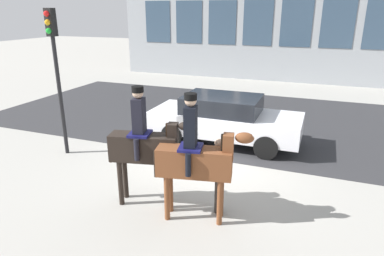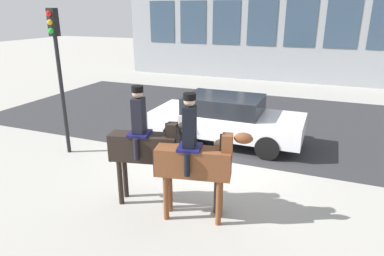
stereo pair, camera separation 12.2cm
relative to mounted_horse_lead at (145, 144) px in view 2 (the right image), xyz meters
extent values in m
plane|color=#9E9B93|center=(0.52, 2.19, -1.37)|extent=(80.00, 80.00, 0.00)
cube|color=#2D2D30|center=(0.52, 6.94, -1.37)|extent=(19.69, 8.50, 0.01)
cube|color=#33475B|center=(-7.07, 15.02, 1.98)|extent=(1.73, 0.02, 2.57)
cube|color=#33475B|center=(-4.90, 15.02, 1.98)|extent=(1.73, 0.02, 2.57)
cube|color=#33475B|center=(-2.73, 15.02, 1.98)|extent=(1.73, 0.02, 2.57)
cube|color=#33475B|center=(-0.57, 15.02, 1.98)|extent=(1.73, 0.02, 2.57)
cube|color=#33475B|center=(1.60, 15.02, 1.98)|extent=(1.73, 0.02, 2.57)
cube|color=#33475B|center=(3.77, 15.02, 1.98)|extent=(1.73, 0.02, 2.57)
cube|color=black|center=(-0.03, -0.01, -0.06)|extent=(1.48, 0.74, 0.57)
cylinder|color=black|center=(0.44, 0.25, -0.86)|extent=(0.11, 0.11, 1.02)
cylinder|color=black|center=(0.51, -0.05, -0.86)|extent=(0.11, 0.11, 1.02)
cylinder|color=black|center=(-0.56, 0.03, -0.86)|extent=(0.11, 0.11, 1.02)
cylinder|color=black|center=(-0.49, -0.27, -0.86)|extent=(0.11, 0.11, 1.02)
cube|color=black|center=(0.58, 0.13, 0.26)|extent=(0.25, 0.28, 0.48)
cube|color=#382314|center=(0.47, 0.10, 0.28)|extent=(0.06, 0.09, 0.43)
ellipsoid|color=black|center=(0.84, 0.19, 0.45)|extent=(0.34, 0.26, 0.18)
cube|color=silver|center=(0.93, 0.21, 0.47)|extent=(0.12, 0.07, 0.07)
cylinder|color=#382314|center=(-0.76, -0.17, -0.17)|extent=(0.09, 0.09, 0.55)
cube|color=#14144C|center=(-0.10, -0.02, 0.24)|extent=(0.52, 0.56, 0.05)
cube|color=black|center=(-0.10, -0.02, 0.63)|extent=(0.28, 0.36, 0.72)
sphere|color=#D1A889|center=(-0.10, -0.02, 1.10)|extent=(0.22, 0.22, 0.22)
cylinder|color=black|center=(-0.10, -0.02, 1.18)|extent=(0.24, 0.24, 0.12)
cylinder|color=black|center=(-0.16, 0.24, -0.01)|extent=(0.11, 0.11, 0.46)
cylinder|color=black|center=(-0.04, -0.29, -0.01)|extent=(0.11, 0.11, 0.46)
cube|color=brown|center=(1.17, -0.18, -0.13)|extent=(1.52, 0.72, 0.56)
cylinder|color=brown|center=(1.65, 0.08, -0.89)|extent=(0.11, 0.11, 0.96)
cylinder|color=brown|center=(1.72, -0.22, -0.89)|extent=(0.11, 0.11, 0.96)
cylinder|color=brown|center=(0.62, -0.13, -0.89)|extent=(0.11, 0.11, 0.96)
cylinder|color=brown|center=(0.68, -0.43, -0.89)|extent=(0.11, 0.11, 0.96)
cube|color=brown|center=(1.80, -0.05, 0.22)|extent=(0.24, 0.28, 0.53)
cube|color=black|center=(1.68, -0.07, 0.24)|extent=(0.05, 0.09, 0.48)
ellipsoid|color=brown|center=(2.09, 0.01, 0.43)|extent=(0.39, 0.26, 0.21)
cube|color=silver|center=(2.19, 0.03, 0.45)|extent=(0.14, 0.07, 0.09)
cylinder|color=black|center=(0.41, -0.33, -0.23)|extent=(0.09, 0.09, 0.55)
cube|color=#14144C|center=(1.10, -0.19, 0.17)|extent=(0.53, 0.56, 0.05)
cube|color=black|center=(1.10, -0.19, 0.59)|extent=(0.28, 0.36, 0.78)
sphere|color=#D1A889|center=(1.10, -0.19, 1.10)|extent=(0.22, 0.22, 0.22)
cylinder|color=black|center=(1.10, -0.19, 1.17)|extent=(0.24, 0.24, 0.12)
cylinder|color=black|center=(1.04, 0.07, -0.07)|extent=(0.11, 0.11, 0.45)
cylinder|color=black|center=(1.15, -0.46, -0.07)|extent=(0.11, 0.11, 0.45)
cylinder|color=#332D28|center=(1.55, 0.17, -0.96)|extent=(0.13, 0.13, 0.83)
cylinder|color=#332D28|center=(1.53, 0.33, -0.96)|extent=(0.13, 0.13, 0.83)
cube|color=#332D28|center=(1.54, 0.25, -0.24)|extent=(0.28, 0.43, 0.60)
sphere|color=#D1A889|center=(1.54, 0.25, 0.15)|extent=(0.20, 0.20, 0.20)
cube|color=#332D28|center=(1.30, 0.03, -0.08)|extent=(0.56, 0.18, 0.09)
cone|color=orange|center=(0.96, -0.03, -0.08)|extent=(0.18, 0.07, 0.04)
cube|color=silver|center=(0.59, 4.16, -0.69)|extent=(4.69, 1.84, 0.65)
cube|color=black|center=(0.47, 4.16, -0.11)|extent=(2.34, 1.62, 0.52)
cylinder|color=black|center=(2.04, 3.31, -1.02)|extent=(0.70, 0.22, 0.70)
cylinder|color=black|center=(2.04, 5.00, -1.02)|extent=(0.70, 0.22, 0.70)
cylinder|color=black|center=(-0.87, 3.31, -1.02)|extent=(0.70, 0.22, 0.70)
cylinder|color=black|center=(-0.87, 5.00, -1.02)|extent=(0.70, 0.22, 0.70)
cylinder|color=black|center=(-3.57, 1.63, 0.32)|extent=(0.11, 0.11, 3.38)
cube|color=black|center=(-3.57, 1.63, 2.37)|extent=(0.24, 0.19, 0.72)
sphere|color=red|center=(-3.57, 1.51, 2.58)|extent=(0.15, 0.15, 0.15)
sphere|color=orange|center=(-3.57, 1.51, 2.37)|extent=(0.15, 0.15, 0.15)
sphere|color=green|center=(-3.57, 1.51, 2.15)|extent=(0.15, 0.15, 0.15)
camera|label=1|loc=(3.29, -5.86, 2.65)|focal=32.00mm
camera|label=2|loc=(3.41, -5.81, 2.65)|focal=32.00mm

